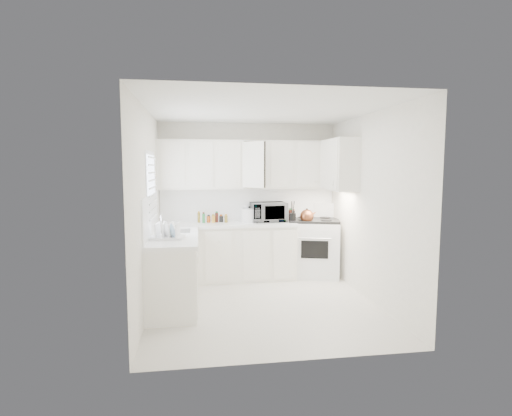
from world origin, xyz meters
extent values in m
plane|color=silver|center=(0.00, 0.00, 0.00)|extent=(3.20, 3.20, 0.00)
plane|color=white|center=(0.00, 0.00, 2.60)|extent=(3.20, 3.20, 0.00)
plane|color=white|center=(0.00, 1.60, 1.30)|extent=(3.00, 0.00, 3.00)
plane|color=white|center=(0.00, -1.60, 1.30)|extent=(3.00, 0.00, 3.00)
plane|color=white|center=(-1.50, 0.00, 1.30)|extent=(0.00, 3.20, 3.20)
plane|color=white|center=(1.50, 0.00, 1.30)|extent=(0.00, 3.20, 3.20)
cube|color=white|center=(-0.39, 1.29, 0.93)|extent=(2.24, 0.64, 0.05)
cube|color=white|center=(-1.19, 0.20, 0.93)|extent=(0.64, 1.62, 0.05)
cube|color=white|center=(0.00, 1.59, 1.23)|extent=(2.98, 0.02, 0.55)
cube|color=white|center=(-1.49, 0.20, 1.23)|extent=(0.02, 1.60, 0.55)
imported|color=gray|center=(0.31, 1.35, 1.15)|extent=(0.60, 0.36, 0.39)
cylinder|color=white|center=(-0.04, 1.51, 1.08)|extent=(0.12, 0.12, 0.27)
cylinder|color=olive|center=(-0.85, 1.42, 1.02)|extent=(0.06, 0.06, 0.13)
cylinder|color=#297D3D|center=(-0.78, 1.33, 1.02)|extent=(0.06, 0.06, 0.13)
cylinder|color=#AE4A17|center=(-0.70, 1.42, 1.02)|extent=(0.06, 0.06, 0.13)
cylinder|color=gold|center=(-0.62, 1.33, 1.02)|extent=(0.06, 0.06, 0.13)
cylinder|color=#4B1E15|center=(-0.55, 1.42, 1.02)|extent=(0.06, 0.06, 0.13)
cylinder|color=black|center=(-0.47, 1.33, 1.02)|extent=(0.06, 0.06, 0.13)
cylinder|color=olive|center=(-0.40, 1.42, 1.02)|extent=(0.06, 0.06, 0.13)
cylinder|color=#AE4A17|center=(0.58, 1.46, 1.05)|extent=(0.06, 0.06, 0.19)
cylinder|color=gold|center=(0.64, 1.40, 1.05)|extent=(0.06, 0.06, 0.19)
cylinder|color=#4B1E15|center=(0.69, 1.46, 1.05)|extent=(0.06, 0.06, 0.19)
cylinder|color=black|center=(0.74, 1.40, 1.05)|extent=(0.06, 0.06, 0.19)
camera|label=1|loc=(-0.86, -5.14, 1.86)|focal=27.73mm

